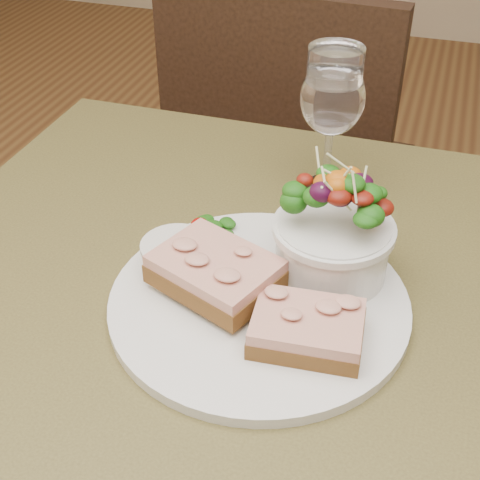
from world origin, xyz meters
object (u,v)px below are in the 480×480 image
(wine_glass, at_px, (332,102))
(sandwich_back, at_px, (216,271))
(cafe_table, at_px, (246,380))
(chair_far, at_px, (293,242))
(ramekin, at_px, (177,256))
(salad_bowl, at_px, (334,226))
(dinner_plate, at_px, (259,302))
(sandwich_front, at_px, (307,328))

(wine_glass, bearing_deg, sandwich_back, -105.39)
(cafe_table, height_order, wine_glass, wine_glass)
(chair_far, distance_m, ramekin, 0.85)
(salad_bowl, height_order, wine_glass, wine_glass)
(sandwich_back, xyz_separation_m, wine_glass, (0.06, 0.23, 0.09))
(sandwich_back, xyz_separation_m, salad_bowl, (0.10, 0.06, 0.04))
(cafe_table, bearing_deg, salad_bowl, 47.15)
(cafe_table, bearing_deg, wine_glass, 83.36)
(salad_bowl, bearing_deg, dinner_plate, -133.54)
(ramekin, distance_m, salad_bowl, 0.16)
(chair_far, height_order, dinner_plate, chair_far)
(dinner_plate, distance_m, sandwich_back, 0.05)
(sandwich_front, bearing_deg, chair_far, 98.67)
(dinner_plate, xyz_separation_m, ramekin, (-0.09, 0.02, 0.03))
(sandwich_back, bearing_deg, ramekin, -177.10)
(chair_far, relative_size, dinner_plate, 2.98)
(wine_glass, bearing_deg, ramekin, -117.56)
(cafe_table, height_order, chair_far, chair_far)
(dinner_plate, height_order, sandwich_back, sandwich_back)
(sandwich_front, height_order, wine_glass, wine_glass)
(ramekin, xyz_separation_m, salad_bowl, (0.15, 0.05, 0.04))
(sandwich_front, height_order, sandwich_back, sandwich_back)
(dinner_plate, distance_m, wine_glass, 0.26)
(chair_far, bearing_deg, dinner_plate, 103.74)
(chair_far, height_order, sandwich_front, chair_far)
(sandwich_front, xyz_separation_m, ramekin, (-0.15, 0.06, 0.00))
(wine_glass, bearing_deg, dinner_plate, -94.74)
(chair_far, xyz_separation_m, sandwich_front, (0.18, -0.76, 0.48))
(sandwich_back, relative_size, salad_bowl, 1.13)
(sandwich_front, relative_size, wine_glass, 0.61)
(chair_far, distance_m, sandwich_back, 0.87)
(salad_bowl, bearing_deg, wine_glass, 103.24)
(cafe_table, relative_size, sandwich_front, 7.43)
(sandwich_front, distance_m, ramekin, 0.16)
(cafe_table, distance_m, ramekin, 0.16)
(sandwich_back, relative_size, ramekin, 2.11)
(sandwich_back, bearing_deg, chair_far, 117.89)
(salad_bowl, bearing_deg, ramekin, -162.92)
(dinner_plate, relative_size, salad_bowl, 2.38)
(chair_far, xyz_separation_m, dinner_plate, (0.12, -0.71, 0.46))
(cafe_table, height_order, sandwich_back, sandwich_back)
(sandwich_back, bearing_deg, dinner_plate, 23.98)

